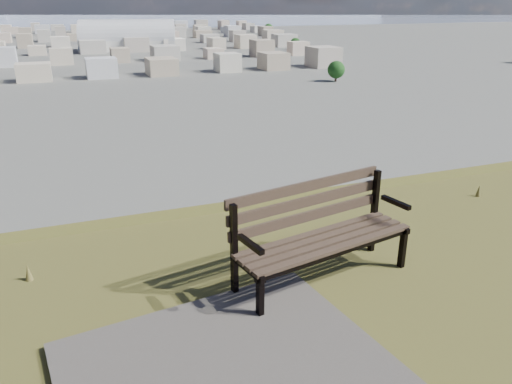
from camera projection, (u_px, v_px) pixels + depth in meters
name	position (u px, v px, depth m)	size (l,w,h in m)	color
park_bench	(319.00, 228.00, 5.19)	(2.05, 1.00, 1.03)	#483629
arena	(129.00, 41.00, 293.31)	(57.80, 34.13, 22.85)	silver
city_blocks	(62.00, 37.00, 355.48)	(395.00, 361.00, 7.00)	silver
city_trees	(14.00, 44.00, 280.46)	(406.52, 387.20, 9.98)	#331F19
bay_water	(57.00, 19.00, 797.30)	(2400.00, 700.00, 0.12)	#9BA8C6
far_hills	(26.00, 1.00, 1206.09)	(2050.00, 340.00, 60.00)	#8992AA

